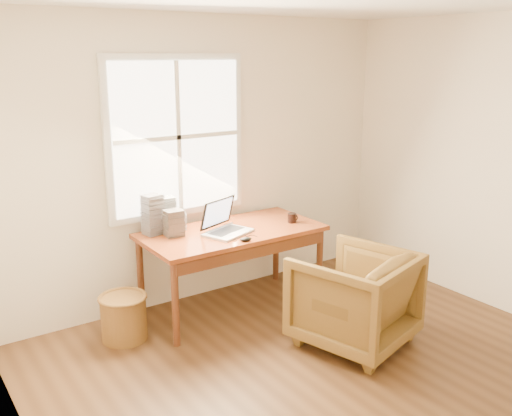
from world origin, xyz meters
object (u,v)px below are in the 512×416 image
Objects in this scene: armchair at (354,298)px; laptop at (228,218)px; desk at (232,232)px; coffee_mug at (292,218)px; cd_stack_a at (166,214)px; wicker_stool at (124,318)px.

armchair is 2.15× the size of laptop.
desk is 1.23m from armchair.
desk is at bearing -83.18° from armchair.
armchair reaches higher than desk.
desk is 0.59m from coffee_mug.
cd_stack_a is at bearing 175.84° from coffee_mug.
wicker_stool is 0.97m from cd_stack_a.
desk is at bearing 23.53° from laptop.
armchair reaches higher than wicker_stool.
armchair is 1.77m from cd_stack_a.
coffee_mug is 1.15m from cd_stack_a.
desk is 5.39× the size of cd_stack_a.
cd_stack_a reaches higher than armchair.
armchair is 1.25m from laptop.
wicker_stool is (-1.49, 1.10, -0.20)m from armchair.
cd_stack_a is (-0.48, 0.32, 0.17)m from desk.
cd_stack_a reaches higher than coffee_mug.
desk is at bearing 0.00° from wicker_stool.
laptop is 1.32× the size of cd_stack_a.
cd_stack_a is at bearing 145.72° from desk.
laptop is 0.56m from cd_stack_a.
desk is 0.20m from laptop.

